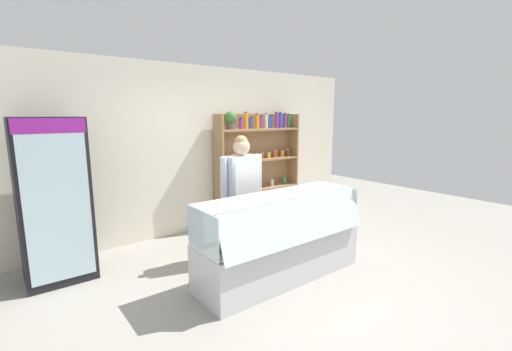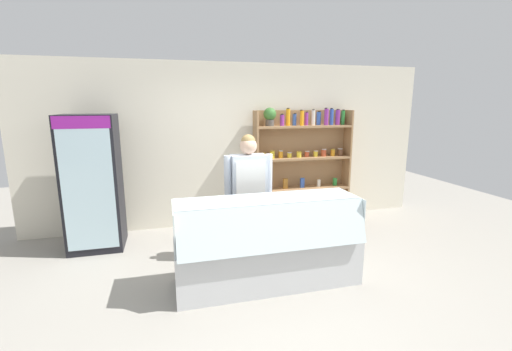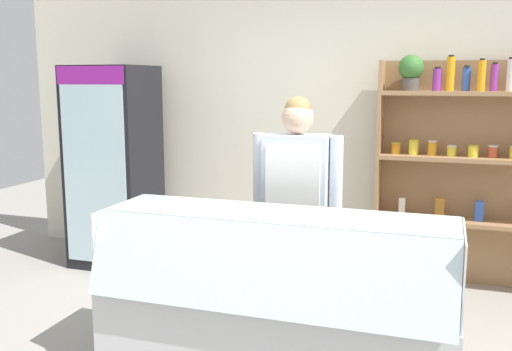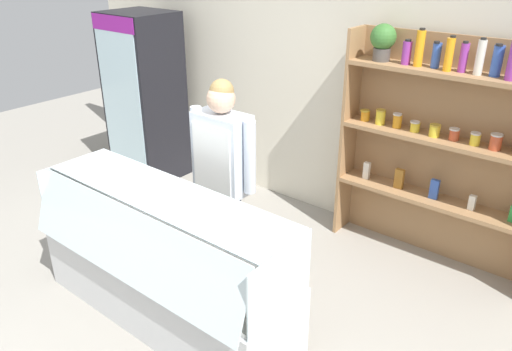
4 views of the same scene
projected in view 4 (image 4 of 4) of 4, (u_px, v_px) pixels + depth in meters
name	position (u px, v px, depth m)	size (l,w,h in m)	color
ground_plane	(183.00, 313.00, 3.80)	(12.00, 12.00, 0.00)	gray
back_wall	(338.00, 83.00, 4.73)	(6.80, 0.10, 2.70)	silver
drinks_fridge	(145.00, 98.00, 5.71)	(0.72, 0.66, 1.90)	black
shelving_unit	(442.00, 137.00, 4.05)	(1.71, 0.29, 1.98)	#9E754C
deli_display_case	(165.00, 280.00, 3.66)	(2.08, 0.71, 1.01)	silver
shop_clerk	(223.00, 165.00, 3.90)	(0.64, 0.25, 1.66)	#383D51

